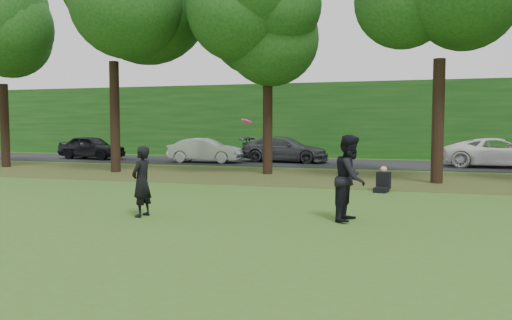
{
  "coord_description": "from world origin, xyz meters",
  "views": [
    {
      "loc": [
        2.8,
        -7.43,
        2.17
      ],
      "look_at": [
        -0.74,
        4.48,
        1.3
      ],
      "focal_mm": 35.0,
      "sensor_mm": 36.0,
      "label": 1
    }
  ],
  "objects_px": {
    "player_right": "(350,178)",
    "seated_person": "(383,182)",
    "player_left": "(142,181)",
    "frisbee": "(247,122)"
  },
  "relations": [
    {
      "from": "player_left",
      "to": "seated_person",
      "type": "distance_m",
      "value": 8.22
    },
    {
      "from": "player_left",
      "to": "player_right",
      "type": "distance_m",
      "value": 4.88
    },
    {
      "from": "frisbee",
      "to": "seated_person",
      "type": "distance_m",
      "value": 6.49
    },
    {
      "from": "seated_person",
      "to": "frisbee",
      "type": "bearing_deg",
      "value": -107.09
    },
    {
      "from": "player_right",
      "to": "seated_person",
      "type": "xyz_separation_m",
      "value": [
        0.51,
        5.37,
        -0.67
      ]
    },
    {
      "from": "player_right",
      "to": "seated_person",
      "type": "bearing_deg",
      "value": 4.51
    },
    {
      "from": "player_left",
      "to": "frisbee",
      "type": "bearing_deg",
      "value": 114.6
    },
    {
      "from": "seated_person",
      "to": "player_left",
      "type": "bearing_deg",
      "value": -118.93
    },
    {
      "from": "player_right",
      "to": "seated_person",
      "type": "distance_m",
      "value": 5.43
    },
    {
      "from": "player_left",
      "to": "seated_person",
      "type": "height_order",
      "value": "player_left"
    }
  ]
}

